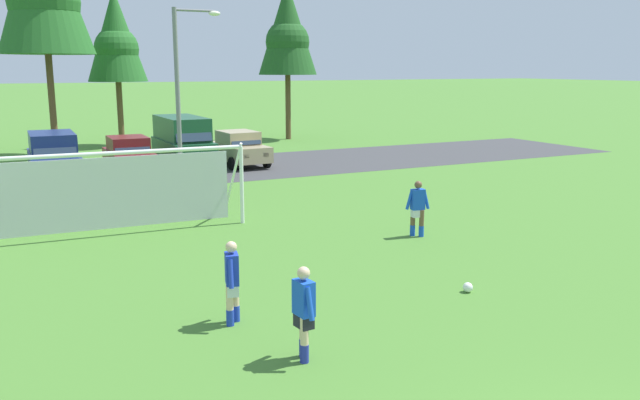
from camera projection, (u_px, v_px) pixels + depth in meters
ground_plane at (231, 228)px, 20.22m from camera, size 400.00×400.00×0.00m
parking_lot_strip at (148, 173)px, 30.61m from camera, size 52.00×8.40×0.01m
soccer_ball at (468, 287)px, 14.43m from camera, size 0.22×0.22×0.22m
soccer_goal at (118, 188)px, 19.82m from camera, size 7.48×2.21×2.57m
player_striker_near at (304, 314)px, 10.97m from camera, size 0.28×0.74×1.64m
player_midfield_center at (232, 283)px, 12.54m from camera, size 0.34×0.71×1.64m
player_defender_far at (418, 209)px, 19.08m from camera, size 0.72×0.35×1.64m
parked_car_slot_far_left at (54, 158)px, 27.64m from camera, size 2.20×4.63×2.16m
parked_car_slot_left at (129, 155)px, 30.22m from camera, size 2.06×4.21×1.72m
parked_car_slot_center_left at (183, 141)px, 31.67m from camera, size 2.23×4.82×2.52m
parked_car_slot_center at (239, 148)px, 32.85m from camera, size 2.19×4.28×1.72m
tree_center_back at (116, 38)px, 40.00m from camera, size 3.58×3.58×9.56m
tree_mid_right at (287, 31)px, 43.67m from camera, size 3.92×3.92×10.45m
street_lamp at (182, 97)px, 25.83m from camera, size 2.00×0.32×7.11m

